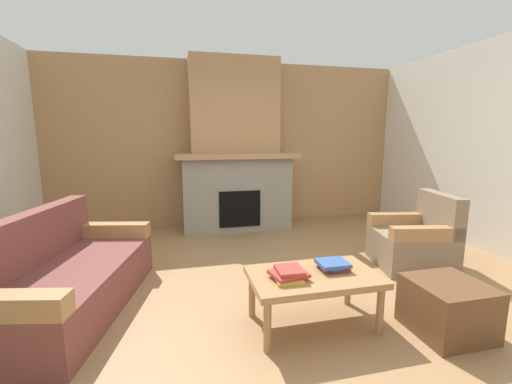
# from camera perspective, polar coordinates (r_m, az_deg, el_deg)

# --- Properties ---
(ground) EXTENTS (9.00, 9.00, 0.00)m
(ground) POSITION_cam_1_polar(r_m,az_deg,el_deg) (3.21, 5.16, -18.13)
(ground) COLOR #9E754C
(wall_back_wood_panel) EXTENTS (6.00, 0.12, 2.70)m
(wall_back_wood_panel) POSITION_cam_1_polar(r_m,az_deg,el_deg) (5.76, -4.30, 8.17)
(wall_back_wood_panel) COLOR tan
(wall_back_wood_panel) RESTS_ON ground
(fireplace) EXTENTS (1.90, 0.82, 2.70)m
(fireplace) POSITION_cam_1_polar(r_m,az_deg,el_deg) (5.40, -3.63, 6.11)
(fireplace) COLOR gray
(fireplace) RESTS_ON ground
(couch) EXTENTS (1.20, 1.94, 0.85)m
(couch) POSITION_cam_1_polar(r_m,az_deg,el_deg) (3.37, -29.94, -12.71)
(couch) COLOR brown
(couch) RESTS_ON ground
(armchair) EXTENTS (0.89, 0.89, 0.85)m
(armchair) POSITION_cam_1_polar(r_m,az_deg,el_deg) (4.28, 25.62, -7.63)
(armchair) COLOR #847056
(armchair) RESTS_ON ground
(coffee_table) EXTENTS (1.00, 0.60, 0.43)m
(coffee_table) POSITION_cam_1_polar(r_m,az_deg,el_deg) (2.72, 9.86, -14.73)
(coffee_table) COLOR #A87A4C
(coffee_table) RESTS_ON ground
(ottoman) EXTENTS (0.52, 0.52, 0.40)m
(ottoman) POSITION_cam_1_polar(r_m,az_deg,el_deg) (3.05, 30.00, -16.80)
(ottoman) COLOR brown
(ottoman) RESTS_ON ground
(book_stack_near_edge) EXTENTS (0.30, 0.28, 0.08)m
(book_stack_near_edge) POSITION_cam_1_polar(r_m,az_deg,el_deg) (2.57, 5.68, -13.85)
(book_stack_near_edge) COLOR gold
(book_stack_near_edge) RESTS_ON coffee_table
(book_stack_center) EXTENTS (0.26, 0.26, 0.07)m
(book_stack_center) POSITION_cam_1_polar(r_m,az_deg,el_deg) (2.81, 13.06, -12.06)
(book_stack_center) COLOR #B23833
(book_stack_center) RESTS_ON coffee_table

